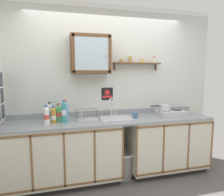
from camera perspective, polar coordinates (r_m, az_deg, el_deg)
The scene contains 21 objects.
floor at distance 3.12m, azimuth 2.25°, elevation -24.04°, with size 6.11×6.11×0.00m, color #565451.
back_wall at distance 3.37m, azimuth -1.25°, elevation 2.55°, with size 3.71×0.07×2.67m.
lower_cabinet_run at distance 3.15m, azimuth -13.29°, elevation -14.84°, with size 1.62×0.64×0.88m.
lower_cabinet_run_right at distance 3.58m, azimuth 14.63°, elevation -12.15°, with size 1.30×0.64×0.88m.
countertop at distance 3.11m, azimuth 0.28°, elevation -6.16°, with size 3.07×0.67×0.03m, color gray.
backsplash at distance 3.39m, azimuth -1.10°, elevation -4.08°, with size 3.07×0.02×0.08m, color gray.
sink at distance 3.16m, azimuth 0.97°, elevation -5.80°, with size 0.49×0.43×0.41m.
hot_plate_stove at distance 3.50m, azimuth 16.14°, elevation -3.98°, with size 0.45×0.30×0.09m.
saucepan at distance 3.44m, azimuth 14.42°, elevation -2.48°, with size 0.34×0.18×0.09m.
bottle_detergent_teal_0 at distance 2.95m, azimuth -13.25°, elevation -3.83°, with size 0.07×0.07×0.32m.
bottle_juice_amber_1 at distance 2.96m, azimuth -16.01°, elevation -4.71°, with size 0.07×0.07×0.24m.
bottle_opaque_white_2 at distance 2.89m, azimuth -17.80°, elevation -4.77°, with size 0.07×0.07×0.27m.
bottle_water_clear_3 at distance 3.09m, azimuth -17.00°, elevation -3.87°, with size 0.08×0.08×0.28m.
bottle_soda_green_4 at distance 3.04m, azimuth -14.75°, elevation -4.15°, with size 0.08×0.08×0.26m.
bottle_water_blue_5 at distance 3.05m, azimuth -12.74°, elevation -3.62°, with size 0.07×0.07×0.31m.
dish_rack at distance 3.06m, azimuth -7.13°, elevation -5.71°, with size 0.34×0.23×0.16m.
mug at distance 3.21m, azimuth 6.49°, elevation -4.73°, with size 0.11×0.08×0.09m.
wall_cabinet at distance 3.16m, azimuth -6.02°, elevation 12.00°, with size 0.59×0.28×0.58m.
spice_shelf at distance 3.42m, azimuth 6.92°, elevation 9.75°, with size 0.79×0.14×0.23m.
warning_sign at distance 3.35m, azimuth -1.34°, elevation 1.13°, with size 0.19×0.01×0.20m.
trash_bin at distance 3.32m, azimuth 3.43°, elevation -18.02°, with size 0.30×0.30×0.39m.
Camera 1 is at (-0.80, -2.54, 1.62)m, focal length 32.79 mm.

